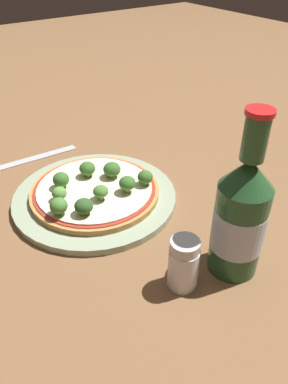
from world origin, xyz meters
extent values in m
plane|color=brown|center=(0.00, 0.00, 0.00)|extent=(3.00, 3.00, 0.00)
cylinder|color=#93A384|center=(0.00, 0.01, 0.01)|extent=(0.28, 0.28, 0.01)
cylinder|color=#B77F42|center=(0.00, 0.01, 0.02)|extent=(0.22, 0.22, 0.01)
cylinder|color=maroon|center=(0.00, 0.01, 0.02)|extent=(0.21, 0.21, 0.00)
cylinder|color=beige|center=(0.00, 0.01, 0.02)|extent=(0.19, 0.19, 0.00)
cylinder|color=#89A866|center=(0.05, -0.04, 0.03)|extent=(0.01, 0.01, 0.01)
ellipsoid|color=#2D5123|center=(0.05, -0.04, 0.04)|extent=(0.03, 0.03, 0.02)
cylinder|color=#89A866|center=(0.04, 0.05, 0.03)|extent=(0.01, 0.01, 0.01)
ellipsoid|color=#386628|center=(0.04, 0.05, 0.04)|extent=(0.03, 0.03, 0.02)
cylinder|color=#89A866|center=(0.03, -0.07, 0.03)|extent=(0.01, 0.01, 0.01)
ellipsoid|color=#477A33|center=(0.03, -0.07, 0.04)|extent=(0.03, 0.03, 0.02)
cylinder|color=#89A866|center=(-0.04, 0.02, 0.03)|extent=(0.01, 0.01, 0.01)
ellipsoid|color=#386628|center=(-0.04, 0.02, 0.04)|extent=(0.03, 0.03, 0.02)
cylinder|color=#89A866|center=(0.04, 0.08, 0.03)|extent=(0.01, 0.01, 0.01)
ellipsoid|color=#386628|center=(0.04, 0.08, 0.04)|extent=(0.03, 0.03, 0.02)
cylinder|color=#89A866|center=(-0.01, 0.05, 0.03)|extent=(0.01, 0.01, 0.01)
ellipsoid|color=#386628|center=(-0.01, 0.05, 0.04)|extent=(0.03, 0.03, 0.02)
cylinder|color=#89A866|center=(-0.03, -0.04, 0.03)|extent=(0.01, 0.01, 0.01)
ellipsoid|color=#386628|center=(-0.03, -0.04, 0.04)|extent=(0.03, 0.03, 0.02)
cylinder|color=#89A866|center=(0.00, -0.05, 0.03)|extent=(0.01, 0.01, 0.01)
ellipsoid|color=#568E3D|center=(0.00, -0.05, 0.04)|extent=(0.02, 0.02, 0.02)
cylinder|color=#89A866|center=(0.04, 0.00, 0.03)|extent=(0.01, 0.01, 0.01)
ellipsoid|color=#477A33|center=(0.04, 0.00, 0.04)|extent=(0.02, 0.02, 0.02)
cylinder|color=#234C28|center=(0.24, 0.08, 0.07)|extent=(0.07, 0.07, 0.13)
cylinder|color=#B2BCD1|center=(0.24, 0.08, 0.07)|extent=(0.07, 0.07, 0.06)
cone|color=#234C28|center=(0.24, 0.08, 0.15)|extent=(0.07, 0.07, 0.04)
cylinder|color=#234C28|center=(0.24, 0.08, 0.20)|extent=(0.03, 0.03, 0.05)
cylinder|color=red|center=(0.24, 0.08, 0.23)|extent=(0.03, 0.03, 0.01)
cylinder|color=silver|center=(0.23, 0.01, 0.03)|extent=(0.04, 0.04, 0.06)
cylinder|color=silver|center=(0.23, 0.01, 0.07)|extent=(0.04, 0.04, 0.02)
cube|color=#B2B2B7|center=(-0.19, -0.03, 0.00)|extent=(0.03, 0.20, 0.00)
camera|label=1|loc=(0.47, -0.22, 0.38)|focal=35.00mm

